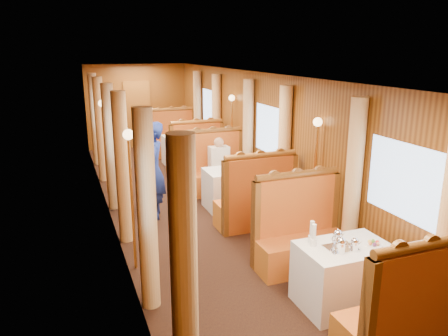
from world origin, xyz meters
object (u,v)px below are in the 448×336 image
teapot_right (354,246)px  rose_vase_far (182,129)px  table_near (344,275)px  teapot_back (337,239)px  banquette_mid_fwd (256,203)px  banquette_far_aft (174,141)px  banquette_far_fwd (195,157)px  table_mid (233,189)px  passenger (219,160)px  fruit_plate (374,244)px  table_far (184,150)px  steward (153,171)px  teapot_left (341,247)px  banquette_near_aft (300,238)px  banquette_near_fwd (408,321)px  banquette_mid_aft (216,172)px  tea_tray (340,248)px  rose_vase_mid (232,161)px

teapot_right → rose_vase_far: bearing=88.6°
table_near → teapot_back: size_ratio=6.19×
banquette_mid_fwd → rose_vase_far: size_ratio=3.72×
banquette_far_aft → banquette_far_fwd: bearing=-90.0°
table_mid → passenger: passenger is taller
teapot_back → passenger: bearing=77.7°
teapot_back → fruit_plate: 0.42m
table_far → banquette_far_fwd: 1.02m
fruit_plate → steward: size_ratio=0.11×
banquette_mid_fwd → table_far: size_ratio=1.28×
fruit_plate → teapot_left: bearing=-176.9°
banquette_near_aft → banquette_near_fwd: bearing=-90.0°
banquette_mid_aft → banquette_mid_fwd: bearing=-90.0°
table_far → tea_tray: bearing=-90.8°
banquette_near_fwd → teapot_back: bearing=93.8°
table_near → rose_vase_far: size_ratio=2.92×
table_near → table_far: (0.00, 7.00, 0.00)m
banquette_far_fwd → steward: (-1.50, -2.45, 0.44)m
passenger → table_mid: bearing=-90.0°
table_mid → banquette_mid_aft: banquette_mid_aft is taller
banquette_far_fwd → steward: bearing=-121.5°
steward → passenger: size_ratio=2.28×
rose_vase_mid → banquette_near_fwd: bearing=-89.5°
banquette_mid_fwd → teapot_back: 2.44m
teapot_back → passenger: passenger is taller
table_near → banquette_far_aft: (0.00, 8.01, 0.05)m
passenger → teapot_left: bearing=-92.2°
banquette_mid_fwd → table_near: bearing=-90.0°
banquette_mid_aft → rose_vase_far: (-0.04, 2.48, 0.50)m
table_mid → teapot_back: teapot_back is taller
teapot_left → rose_vase_mid: size_ratio=0.49×
steward → passenger: bearing=126.9°
banquette_mid_fwd → banquette_far_aft: size_ratio=1.00×
tea_tray → steward: (-1.41, 3.56, 0.11)m
banquette_near_fwd → passenger: (-0.00, 5.29, 0.32)m
teapot_right → fruit_plate: (0.30, 0.03, -0.04)m
banquette_far_fwd → teapot_right: banquette_far_fwd is taller
banquette_near_aft → teapot_left: size_ratio=7.63×
banquette_near_aft → tea_tray: (-0.10, -1.04, 0.33)m
table_mid → rose_vase_far: rose_vase_far is taller
table_near → steward: bearing=113.0°
table_far → banquette_far_aft: (0.00, 1.01, 0.05)m
table_mid → rose_vase_mid: bearing=-170.5°
banquette_far_aft → rose_vase_mid: size_ratio=3.72×
banquette_far_aft → steward: bearing=-108.6°
banquette_mid_fwd → tea_tray: 2.54m
table_mid → table_far: size_ratio=1.00×
tea_tray → rose_vase_far: 7.02m
fruit_plate → banquette_far_fwd: bearing=92.8°
passenger → table_near: bearing=-90.0°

